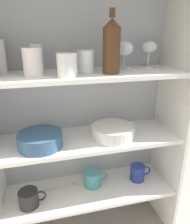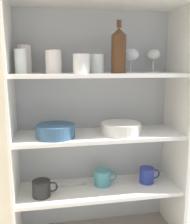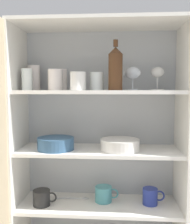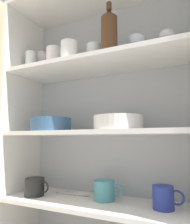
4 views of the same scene
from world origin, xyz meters
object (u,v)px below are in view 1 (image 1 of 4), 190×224
wine_bottle (112,46)px  coffee_mug_primary (93,178)px  mixing_bowl_large (40,139)px  plate_stack_white (113,132)px

wine_bottle → coffee_mug_primary: (-0.06, 0.08, -0.73)m
mixing_bowl_large → coffee_mug_primary: bearing=13.5°
plate_stack_white → mixing_bowl_large: bearing=-178.8°
wine_bottle → coffee_mug_primary: size_ratio=1.92×
mixing_bowl_large → coffee_mug_primary: (0.27, 0.06, -0.31)m
wine_bottle → mixing_bowl_large: size_ratio=1.29×
plate_stack_white → mixing_bowl_large: size_ratio=1.06×
coffee_mug_primary → mixing_bowl_large: bearing=-166.5°
plate_stack_white → coffee_mug_primary: size_ratio=1.57×
mixing_bowl_large → plate_stack_white: bearing=1.2°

